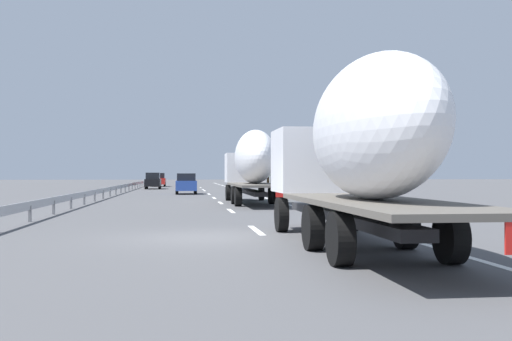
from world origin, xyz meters
name	(u,v)px	position (x,y,z in m)	size (l,w,h in m)	color
ground_plane	(188,193)	(40.00, 0.00, 0.00)	(260.00, 260.00, 0.00)	#4C4C4F
lane_stripe_0	(256,230)	(2.00, -1.80, 0.00)	(3.20, 0.20, 0.01)	white
lane_stripe_1	(231,211)	(11.86, -1.80, 0.00)	(3.20, 0.20, 0.01)	white
lane_stripe_2	(220,203)	(19.85, -1.80, 0.00)	(3.20, 0.20, 0.01)	white
lane_stripe_3	(214,198)	(27.17, -1.80, 0.00)	(3.20, 0.20, 0.01)	white
lane_stripe_4	(209,194)	(35.82, -1.80, 0.00)	(3.20, 0.20, 0.01)	white
lane_stripe_5	(205,191)	(46.35, -1.80, 0.00)	(3.20, 0.20, 0.01)	white
lane_stripe_6	(203,190)	(50.74, -1.80, 0.00)	(3.20, 0.20, 0.01)	white
lane_stripe_7	(201,188)	(60.47, -1.80, 0.00)	(3.20, 0.20, 0.01)	white
edge_line_right	(241,191)	(45.00, -5.50, 0.00)	(110.00, 0.20, 0.01)	white
truck_lead	(253,162)	(18.53, -3.60, 2.43)	(13.19, 2.55, 4.24)	silver
truck_trailing	(358,145)	(-2.88, -3.60, 2.43)	(12.47, 2.55, 4.29)	silver
car_blue_sedan	(186,184)	(36.02, 0.17, 0.91)	(4.25, 1.80, 1.79)	#28479E
car_red_compact	(159,180)	(67.54, 3.74, 0.94)	(4.63, 1.86, 1.87)	red
car_black_suv	(153,181)	(54.15, 3.87, 0.95)	(4.66, 1.76, 1.89)	black
road_sign	(270,168)	(32.63, -6.70, 2.26)	(0.10, 0.90, 3.28)	gray
tree_0	(333,153)	(28.25, -10.93, 3.31)	(2.55, 2.55, 5.19)	#472D19
tree_1	(268,161)	(67.04, -11.40, 3.49)	(3.75, 3.75, 5.62)	#472D19
tree_2	(259,163)	(87.20, -12.66, 3.59)	(3.70, 3.70, 5.84)	#472D19
tree_3	(283,154)	(44.17, -9.74, 3.83)	(2.57, 2.57, 5.85)	#472D19
tree_4	(345,140)	(23.52, -10.52, 4.09)	(2.70, 2.70, 6.33)	#472D19
guardrail_median	(125,186)	(43.00, 6.00, 0.58)	(94.00, 0.10, 0.76)	#9EA0A5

